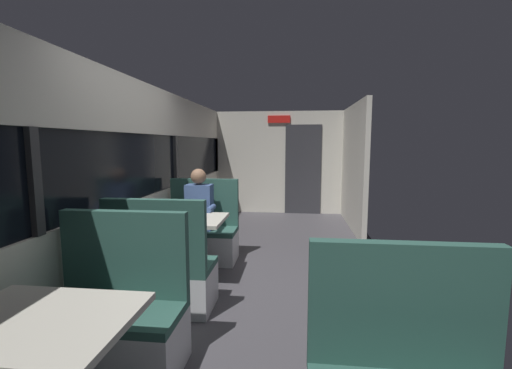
{
  "coord_description": "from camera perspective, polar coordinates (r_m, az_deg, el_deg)",
  "views": [
    {
      "loc": [
        0.33,
        -3.52,
        1.59
      ],
      "look_at": [
        -0.36,
        2.7,
        0.83
      ],
      "focal_mm": 23.79,
      "sensor_mm": 36.0,
      "label": 1
    }
  ],
  "objects": [
    {
      "name": "dining_table_mid_window",
      "position": [
        4.0,
        -11.83,
        -6.91
      ],
      "size": [
        0.9,
        0.7,
        0.74
      ],
      "color": "#9E9EA3",
      "rests_on": "ground_plane"
    },
    {
      "name": "carriage_window_panel_left",
      "position": [
        3.98,
        -20.41,
        -0.43
      ],
      "size": [
        0.09,
        8.48,
        2.3
      ],
      "color": "beige",
      "rests_on": "ground_plane"
    },
    {
      "name": "dining_table_near_window",
      "position": [
        2.11,
        -32.64,
        -20.91
      ],
      "size": [
        0.9,
        0.7,
        0.74
      ],
      "color": "#9E9EA3",
      "rests_on": "ground_plane"
    },
    {
      "name": "carriage_end_bulkhead",
      "position": [
        7.73,
        4.28,
        3.59
      ],
      "size": [
        2.9,
        0.11,
        2.3
      ],
      "color": "beige",
      "rests_on": "ground_plane"
    },
    {
      "name": "carriage_aisle_panel_right",
      "position": [
        6.63,
        16.02,
        2.89
      ],
      "size": [
        0.08,
        2.4,
        2.3
      ],
      "primitive_type": "cube",
      "color": "beige",
      "rests_on": "ground_plane"
    },
    {
      "name": "seated_passenger",
      "position": [
        4.61,
        -9.37,
        -6.32
      ],
      "size": [
        0.47,
        0.55,
        1.26
      ],
      "color": "#26262D",
      "rests_on": "ground_plane"
    },
    {
      "name": "bench_mid_window_facing_end",
      "position": [
        3.47,
        -15.4,
        -14.6
      ],
      "size": [
        0.95,
        0.5,
        1.1
      ],
      "color": "silver",
      "rests_on": "ground_plane"
    },
    {
      "name": "ground_plane",
      "position": [
        3.88,
        0.86,
        -17.37
      ],
      "size": [
        3.3,
        9.2,
        0.02
      ],
      "primitive_type": "cube",
      "color": "#423F44"
    },
    {
      "name": "bench_mid_window_facing_entry",
      "position": [
        4.73,
        -9.08,
        -8.59
      ],
      "size": [
        0.95,
        0.5,
        1.1
      ],
      "color": "silver",
      "rests_on": "ground_plane"
    },
    {
      "name": "bench_near_window_facing_entry",
      "position": [
        2.76,
        -22.45,
        -20.73
      ],
      "size": [
        0.95,
        0.5,
        1.1
      ],
      "color": "silver",
      "rests_on": "ground_plane"
    }
  ]
}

